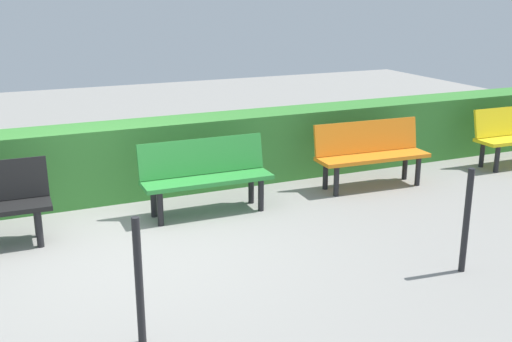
{
  "coord_description": "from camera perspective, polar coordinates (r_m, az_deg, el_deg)",
  "views": [
    {
      "loc": [
        1.08,
        5.81,
        2.53
      ],
      "look_at": [
        -1.61,
        -0.31,
        0.55
      ],
      "focal_mm": 43.11,
      "sensor_mm": 36.0,
      "label": 1
    }
  ],
  "objects": [
    {
      "name": "ground_plane",
      "position": [
        6.43,
        -12.23,
        -7.1
      ],
      "size": [
        22.15,
        22.15,
        0.0
      ],
      "primitive_type": "plane",
      "color": "gray"
    },
    {
      "name": "bench_orange",
      "position": [
        8.26,
        10.56,
        1.85
      ],
      "size": [
        1.55,
        0.53,
        0.86
      ],
      "rotation": [
        0.0,
        0.0,
        -0.05
      ],
      "color": "orange",
      "rests_on": "ground_plane"
    },
    {
      "name": "bench_green",
      "position": [
        7.18,
        -4.72,
        -0.16
      ],
      "size": [
        1.52,
        0.48,
        0.86
      ],
      "rotation": [
        0.0,
        0.0,
        -0.01
      ],
      "color": "#2D8C38",
      "rests_on": "ground_plane"
    },
    {
      "name": "hedge_row",
      "position": [
        8.07,
        -7.15,
        1.53
      ],
      "size": [
        18.15,
        0.61,
        0.93
      ],
      "primitive_type": "cube",
      "color": "#387F33",
      "rests_on": "ground_plane"
    },
    {
      "name": "railing_post_mid",
      "position": [
        5.95,
        18.94,
        -4.4
      ],
      "size": [
        0.06,
        0.06,
        1.0
      ],
      "primitive_type": "cylinder",
      "color": "black",
      "rests_on": "ground_plane"
    },
    {
      "name": "railing_post_far",
      "position": [
        4.59,
        -10.8,
        -10.08
      ],
      "size": [
        0.06,
        0.06,
        1.0
      ],
      "primitive_type": "cylinder",
      "color": "black",
      "rests_on": "ground_plane"
    }
  ]
}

